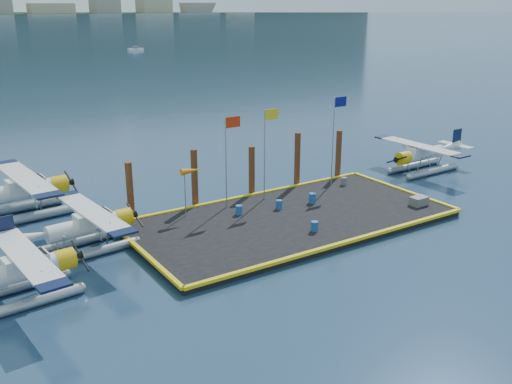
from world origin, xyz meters
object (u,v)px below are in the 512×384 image
Objects in this scene: drum_2 at (312,198)px; piling_3 at (297,161)px; flagpole_yellow at (267,140)px; piling_0 at (130,193)px; drum_0 at (239,210)px; drum_4 at (344,181)px; seaplane_d at (421,156)px; seaplane_c at (20,195)px; flagpole_blue at (336,128)px; piling_4 at (338,156)px; seaplane_b at (88,229)px; drum_5 at (279,204)px; flagpole_red at (228,148)px; windsock at (191,172)px; drum_1 at (315,226)px; piling_2 at (252,173)px; piling_1 at (195,180)px; seaplane_a at (19,275)px; crate at (419,201)px.

drum_2 is 0.16× the size of piling_3.
flagpole_yellow is 9.67m from piling_0.
drum_0 is 1.06× the size of drum_4.
seaplane_c is at bearing 75.58° from seaplane_d.
flagpole_blue reaches higher than piling_4.
drum_5 is (12.31, -1.06, -0.63)m from seaplane_b.
seaplane_c is 14.14m from drum_0.
flagpole_red reaches higher than windsock.
drum_0 is (11.54, -8.13, -0.85)m from seaplane_c.
piling_3 is at bearing 59.57° from drum_1.
seaplane_d is at bearing -7.42° from piling_2.
piling_1 reaches higher than drum_2.
seaplane_a is 1.43× the size of flagpole_red.
drum_0 is (13.95, 3.41, -0.63)m from seaplane_a.
piling_0 reaches higher than seaplane_a.
drum_5 is 9.43m from crate.
drum_0 is (9.55, -0.52, -0.63)m from seaplane_b.
seaplane_b is 2.26× the size of piling_2.
piling_2 is 4.01m from piling_3.
seaplane_c is 16.53× the size of drum_1.
piling_4 is (20.59, 2.71, 0.67)m from seaplane_b.
piling_1 is at bearing 161.21° from flagpole_yellow.
crate is at bearing -24.53° from drum_0.
drum_4 is 16.00m from piling_0.
drum_1 is 0.53× the size of crate.
drum_1 is 11.63m from piling_0.
piling_2 is (0.77, 8.11, 1.20)m from drum_1.
drum_2 is at bearing 97.61° from seaplane_d.
piling_2 is at bearing 85.79° from drum_5.
drum_1 is at bearing -65.28° from piling_1.
drum_0 is 5.38m from drum_1.
seaplane_c is at bearing 162.64° from flagpole_blue.
seaplane_b is 10.33m from flagpole_red.
drum_4 is 0.09× the size of flagpole_red.
flagpole_blue is (8.99, -0.00, 0.29)m from flagpole_red.
flagpole_yellow is (0.48, 2.17, 3.82)m from drum_5.
crate is (25.00, -1.63, -0.64)m from seaplane_a.
piling_3 is (4.00, 0.00, 0.25)m from piling_2.
seaplane_c reaches higher than drum_2.
flagpole_red reaches higher than piling_3.
piling_1 is at bearing 114.33° from drum_0.
drum_0 is 4.05m from flagpole_red.
seaplane_b is 0.98× the size of seaplane_d.
piling_1 reaches higher than seaplane_d.
drum_1 reaches higher than drum_5.
flagpole_blue is (6.47, 2.17, 3.99)m from drum_5.
piling_2 is 0.95× the size of piling_4.
piling_1 reaches higher than drum_1.
piling_3 is at bearing 13.25° from flagpole_red.
crate is at bearing -74.80° from flagpole_blue.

